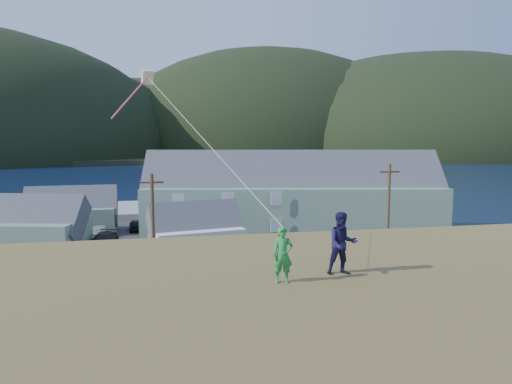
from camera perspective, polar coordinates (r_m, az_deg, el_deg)
The scene contains 15 objects.
ground at distance 31.98m, azimuth -10.49°, elevation -13.55°, with size 900.00×900.00×0.00m, color #0A1638.
grass_strip at distance 30.09m, azimuth -10.45°, elevation -14.76°, with size 110.00×8.00×0.10m, color #4C3D19.
waterfront_lot at distance 48.29m, azimuth -10.66°, elevation -6.57°, with size 72.00×36.00×0.12m, color #28282B.
wharf at distance 71.08m, azimuth -15.62°, elevation -2.17°, with size 26.00×14.00×0.90m, color gray.
far_shore at distance 360.19m, azimuth -10.94°, elevation 4.86°, with size 900.00×320.00×2.00m, color black.
far_hills at distance 311.60m, azimuth -4.36°, elevation 4.90°, with size 760.00×265.00×143.00m.
lodge at distance 52.40m, azimuth 4.54°, elevation -0.48°, with size 34.55×15.00×11.76m.
shed_palegreen_near at distance 48.16m, azimuth -26.15°, elevation -4.05°, with size 10.69×8.00×6.97m.
shed_white at distance 41.38m, azimuth -7.52°, elevation -5.26°, with size 9.02×6.83×6.50m.
shed_palegreen_far at distance 56.84m, azimuth -22.04°, elevation -2.35°, with size 10.46×6.36×6.81m.
utility_poles at distance 32.24m, azimuth -13.63°, elevation -5.09°, with size 36.77×0.24×9.02m.
parked_cars at distance 52.66m, azimuth -23.21°, elevation -5.00°, with size 19.28×13.50×1.58m.
kite_flyer_green at distance 12.04m, azimuth 3.36°, elevation -7.88°, with size 0.54×0.35×1.48m, color #25883C.
kite_flyer_navy at distance 12.93m, azimuth 10.73°, elevation -6.35°, with size 0.85×0.66×1.75m, color #1A163E.
kite_rig at distance 19.41m, azimuth -13.52°, elevation 13.27°, with size 2.46×4.42×10.26m.
Camera 1 is at (-0.03, -30.05, 10.94)m, focal length 32.00 mm.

